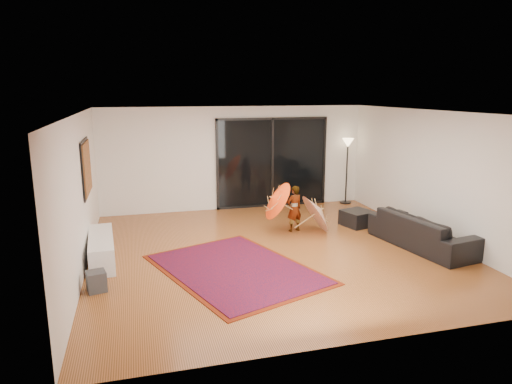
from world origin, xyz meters
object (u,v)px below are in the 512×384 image
object	(u,v)px
ottoman	(357,218)
child	(294,209)
sofa	(422,231)
media_console	(101,249)

from	to	relation	value
ottoman	child	xyz separation A→B (m)	(-1.57, -0.02, 0.34)
ottoman	sofa	bearing A→B (deg)	-71.54
media_console	ottoman	bearing A→B (deg)	4.68
media_console	ottoman	world-z (taller)	media_console
ottoman	child	distance (m)	1.61
media_console	child	distance (m)	4.16
sofa	ottoman	distance (m)	1.79
sofa	ottoman	xyz separation A→B (m)	(-0.57, 1.69, -0.16)
media_console	sofa	distance (m)	6.26
child	media_console	bearing A→B (deg)	-4.51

